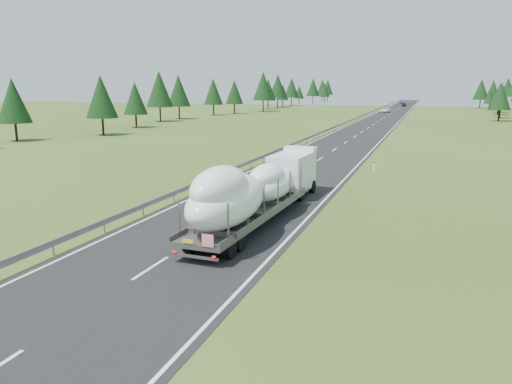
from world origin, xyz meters
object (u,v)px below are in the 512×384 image
(distant_van, at_px, (385,110))
(highway_sign, at_px, (407,120))
(boat_truck, at_px, (256,188))
(distant_car_dark, at_px, (404,105))
(distant_car_blue, at_px, (401,102))

(distant_van, bearing_deg, highway_sign, -77.14)
(boat_truck, bearing_deg, distant_car_dark, 90.33)
(boat_truck, xyz_separation_m, distant_van, (-4.03, 134.39, -1.37))
(highway_sign, distance_m, boat_truck, 71.69)
(distant_van, distance_m, distant_car_dark, 53.58)
(highway_sign, relative_size, distant_car_dark, 0.59)
(boat_truck, distance_m, distant_car_blue, 224.44)
(distant_car_dark, xyz_separation_m, distant_car_blue, (-3.26, 36.50, -0.02))
(highway_sign, xyz_separation_m, distant_car_dark, (-6.29, 116.39, -1.06))
(distant_car_dark, bearing_deg, distant_car_blue, 96.48)
(distant_car_dark, relative_size, distant_car_blue, 1.00)
(highway_sign, relative_size, distant_van, 0.46)
(highway_sign, xyz_separation_m, distant_car_blue, (-9.56, 152.89, -1.08))
(highway_sign, relative_size, distant_car_blue, 0.59)
(distant_car_dark, bearing_deg, highway_sign, -85.54)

